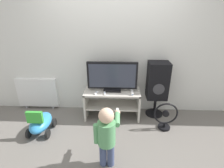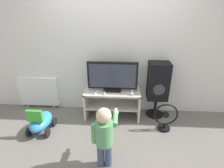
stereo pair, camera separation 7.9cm
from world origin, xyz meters
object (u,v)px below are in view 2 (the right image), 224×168
Objects in this scene: remote_secondary at (105,93)px; child at (104,133)px; television at (112,77)px; ride_on_toy at (41,121)px; remote_primary at (96,93)px; radiator at (39,92)px; game_console at (132,93)px; floor_fan at (165,118)px; speaker_tower at (158,82)px.

child reaches higher than remote_secondary.
ride_on_toy is (-1.18, -0.56, -0.63)m from television.
remote_primary is 0.16× the size of radiator.
television is at bearing 26.12° from remote_primary.
television is at bearing 25.27° from ride_on_toy.
ride_on_toy is at bearing 151.79° from child.
game_console is 1.27× the size of remote_secondary.
remote_primary is (-0.28, -0.14, -0.26)m from television.
game_console is at bearing 156.48° from floor_fan.
television is 0.33m from remote_secondary.
floor_fan is at bearing -11.39° from remote_secondary.
television is 1.45m from ride_on_toy.
remote_secondary is 1.03m from child.
remote_primary is at bearing 25.01° from ride_on_toy.
remote_primary is at bearing 169.11° from floor_fan.
remote_secondary is 0.24× the size of ride_on_toy.
remote_primary is 1.06m from ride_on_toy.
remote_primary is (-0.64, -0.01, -0.01)m from game_console.
television is 5.31× the size of game_console.
television is 0.85m from speaker_tower.
remote_primary and remote_secondary have the same top height.
game_console is 0.71m from floor_fan.
speaker_tower is 2.18m from ride_on_toy.
game_console is 1.65m from ride_on_toy.
child is 1.36m from ride_on_toy.
floor_fan is at bearing -23.52° from game_console.
radiator is (-1.53, 1.40, -0.15)m from child.
television is 6.75× the size of remote_secondary.
child is 1.54m from speaker_tower.
floor_fan is (0.93, -0.37, -0.59)m from television.
radiator is (-1.91, 0.34, -0.20)m from game_console.
ride_on_toy is (-1.54, -0.44, -0.38)m from game_console.
remote_secondary is at bearing -129.27° from television.
ride_on_toy is at bearing -154.99° from remote_primary.
remote_primary is 0.15× the size of child.
remote_secondary is 0.27× the size of floor_fan.
radiator reaches higher than remote_primary.
floor_fan is at bearing -21.65° from television.
game_console is 0.31× the size of ride_on_toy.
remote_secondary is at bearing -7.38° from remote_primary.
child is 1.28m from floor_fan.
ride_on_toy is at bearing -164.26° from game_console.
speaker_tower reaches higher than radiator.
game_console reaches higher than remote_primary.
television is at bearing 158.35° from floor_fan.
ride_on_toy is 0.87m from radiator.
radiator is (-2.48, 0.59, 0.14)m from floor_fan.
child is (-0.02, -1.18, -0.30)m from television.
television is 0.40m from remote_primary.
remote_secondary is at bearing 20.86° from ride_on_toy.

